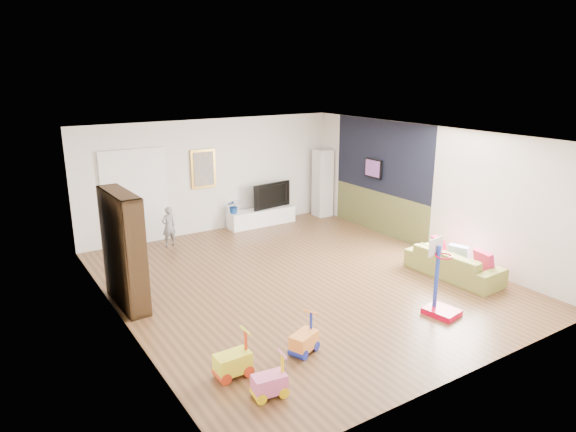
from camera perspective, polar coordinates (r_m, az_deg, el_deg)
floor at (r=9.71m, az=1.28°, el=-7.09°), size 6.50×7.50×0.00m
ceiling at (r=9.01m, az=1.39°, el=8.93°), size 6.50×7.50×0.00m
wall_back at (r=12.47m, az=-8.37°, el=4.45°), size 6.50×0.00×2.70m
wall_front at (r=6.67m, az=19.78°, el=-6.61°), size 6.50×0.00×2.70m
wall_left at (r=8.00m, az=-18.39°, el=-2.74°), size 0.00×7.50×2.70m
wall_right at (r=11.36m, az=15.08°, el=2.94°), size 0.00×7.50×2.70m
navy_accent at (r=12.22m, az=10.36°, el=6.51°), size 0.01×3.20×1.70m
olive_wainscot at (r=12.51m, az=10.05°, el=0.40°), size 0.01×3.20×1.00m
doorway at (r=11.87m, az=-16.59°, el=1.87°), size 1.45×0.06×2.10m
painting_back at (r=12.30m, az=-9.39°, el=5.19°), size 0.62×0.06×0.92m
artwork_right at (r=12.37m, az=9.44°, el=5.25°), size 0.04×0.56×0.46m
media_console at (r=13.02m, az=-2.97°, el=-0.10°), size 1.78×0.45×0.41m
tall_cabinet at (r=13.71m, az=3.86°, el=3.67°), size 0.43×0.43×1.79m
bookshelf at (r=8.81m, az=-17.80°, el=-3.58°), size 0.39×1.34×1.94m
sofa at (r=10.23m, az=17.93°, el=-5.06°), size 0.81×1.87×0.54m
basketball_hoop at (r=8.53m, az=17.01°, el=-6.62°), size 0.52×0.60×1.26m
ride_on_yellow at (r=6.79m, az=-6.18°, el=-15.13°), size 0.46×0.29×0.61m
ride_on_orange at (r=7.27m, az=1.79°, el=-13.05°), size 0.48×0.40×0.56m
ride_on_pink at (r=6.42m, az=-2.11°, el=-17.41°), size 0.43×0.30×0.54m
child at (r=11.68m, az=-13.12°, el=-1.14°), size 0.36×0.27×0.91m
tv at (r=13.07m, az=-2.10°, el=2.39°), size 1.14×0.30×0.65m
vase_plant at (r=12.59m, az=-6.03°, el=1.12°), size 0.39×0.35×0.37m
pillow_left at (r=10.06m, az=20.94°, el=-4.76°), size 0.18×0.42×0.41m
pillow_center at (r=10.31m, az=18.45°, el=-4.04°), size 0.20×0.38×0.37m
pillow_right at (r=10.63m, az=16.45°, el=-3.25°), size 0.20×0.38×0.36m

